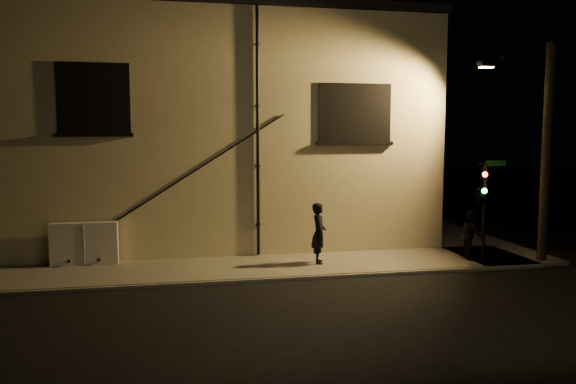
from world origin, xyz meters
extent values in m
plane|color=black|center=(0.00, 0.00, 0.00)|extent=(90.00, 90.00, 0.00)
cube|color=slate|center=(-3.00, 1.50, 0.06)|extent=(20.00, 3.00, 0.12)
cube|color=slate|center=(6.50, 8.00, 0.06)|extent=(3.00, 16.00, 0.12)
cube|color=beige|center=(-3.00, 9.00, 4.25)|extent=(16.00, 12.00, 8.50)
cube|color=black|center=(-3.00, 9.00, 8.65)|extent=(16.20, 12.20, 0.30)
cube|color=black|center=(-7.00, 2.98, 5.40)|extent=(2.20, 0.10, 2.20)
cube|color=black|center=(-7.00, 3.00, 5.40)|extent=(1.98, 0.05, 1.98)
cube|color=black|center=(1.60, 2.98, 5.00)|extent=(2.60, 0.10, 2.00)
cube|color=#A5B28C|center=(1.60, 3.00, 5.00)|extent=(2.38, 0.05, 1.78)
cylinder|color=black|center=(-1.80, 2.92, 4.31)|extent=(0.11, 0.11, 8.30)
cylinder|color=black|center=(-4.00, 2.95, 3.00)|extent=(5.96, 0.04, 3.75)
cylinder|color=black|center=(-3.88, 2.95, 3.06)|extent=(5.96, 0.04, 3.75)
cube|color=silver|center=(-7.42, 2.70, 0.80)|extent=(2.06, 0.35, 1.36)
imported|color=black|center=(-0.05, 1.46, 1.10)|extent=(0.57, 0.77, 1.95)
imported|color=black|center=(5.12, 1.11, 0.95)|extent=(0.86, 0.97, 1.67)
cylinder|color=black|center=(5.29, 0.68, 1.70)|extent=(0.12, 0.12, 3.16)
imported|color=black|center=(5.07, 0.56, 2.37)|extent=(0.76, 1.94, 0.77)
sphere|color=#FF140C|center=(5.09, 0.38, 2.99)|extent=(0.17, 0.17, 0.17)
sphere|color=#14FF3F|center=(5.09, 0.38, 2.46)|extent=(0.17, 0.17, 0.17)
cube|color=#0C4C1E|center=(5.64, 0.68, 3.32)|extent=(0.70, 0.03, 0.18)
cylinder|color=black|center=(7.29, 0.44, 3.59)|extent=(0.30, 0.30, 7.17)
cylinder|color=black|center=(6.49, 0.99, 6.68)|extent=(1.82, 0.99, 0.10)
cube|color=black|center=(5.69, 1.54, 6.58)|extent=(0.55, 0.28, 0.18)
cube|color=#FFC672|center=(5.69, 1.54, 6.48)|extent=(0.42, 0.20, 0.04)
camera|label=1|loc=(-4.52, -15.76, 4.29)|focal=35.00mm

